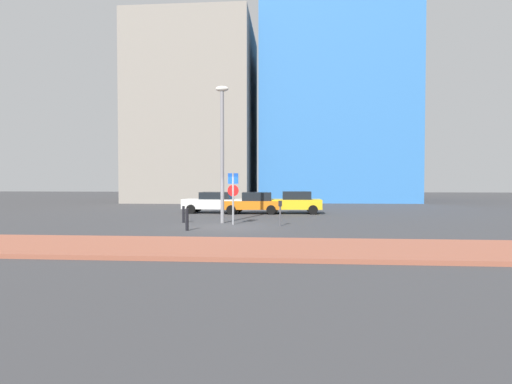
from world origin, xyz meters
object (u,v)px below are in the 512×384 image
Objects in this scene: parked_car_white at (215,202)px; parked_car_yellow at (294,202)px; parking_sign_post at (233,192)px; traffic_bollard_mid at (187,220)px; parking_meter at (280,210)px; street_lamp at (222,143)px; traffic_bollard_near at (183,214)px; parked_car_orange at (253,203)px.

parked_car_yellow is (5.51, 0.08, 0.02)m from parked_car_white.
parking_sign_post reaches higher than traffic_bollard_mid.
parking_sign_post reaches higher than parking_meter.
parking_meter is (4.70, -7.71, 0.06)m from parked_car_white.
street_lamp is at bearing 71.90° from traffic_bollard_mid.
parked_car_white is at bearing 107.27° from parking_sign_post.
parking_sign_post is 3.40m from traffic_bollard_mid.
parking_sign_post is at bearing -14.29° from traffic_bollard_near.
parking_meter is 1.40× the size of traffic_bollard_near.
parking_sign_post is 3.18m from traffic_bollard_near.
parked_car_yellow is at bearing 63.02° from traffic_bollard_mid.
parked_car_white is at bearing 121.38° from parking_meter.
parking_sign_post reaches higher than parked_car_yellow.
parking_meter is at bearing -11.68° from parking_sign_post.
parked_car_orange is at bearing 105.10° from parking_meter.
street_lamp is at bearing 158.73° from parking_meter.
parking_meter is (-0.81, -7.79, 0.05)m from parked_car_yellow.
traffic_bollard_mid is (1.05, -3.36, 0.05)m from traffic_bollard_near.
traffic_bollard_mid is (-4.24, -2.13, -0.33)m from parking_meter.
parked_car_orange is 7.32m from street_lamp.
street_lamp is (1.55, -6.49, 3.54)m from parked_car_white.
parked_car_orange reaches higher than parking_meter.
parked_car_yellow is 8.97m from traffic_bollard_near.
street_lamp reaches higher than traffic_bollard_near.
parking_meter reaches higher than traffic_bollard_mid.
street_lamp is 4.42m from traffic_bollard_near.
parked_car_orange is 7.10m from parking_sign_post.
street_lamp is at bearing -121.06° from parked_car_yellow.
street_lamp is at bearing 133.71° from parking_sign_post.
parked_car_white is 1.12× the size of parked_car_orange.
street_lamp reaches higher than parked_car_yellow.
parked_car_orange is 7.10m from traffic_bollard_near.
parked_car_white is 0.62× the size of street_lamp.
parked_car_white is at bearing 176.19° from parked_car_orange.
parking_sign_post is at bearing -114.18° from parked_car_yellow.
traffic_bollard_near is at bearing -95.23° from parked_car_white.
parked_car_orange is at bearing 62.63° from traffic_bollard_near.
parking_meter is 4.76m from traffic_bollard_mid.
traffic_bollard_mid is at bearing -116.98° from parked_car_yellow.
parked_car_orange is 4.03× the size of traffic_bollard_mid.
street_lamp is 7.27× the size of traffic_bollard_mid.
parking_sign_post is at bearing 168.32° from parking_meter.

